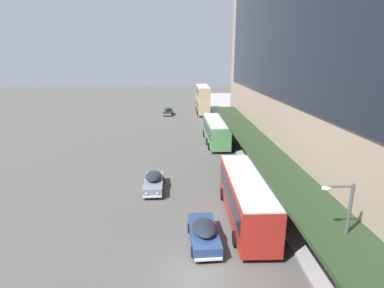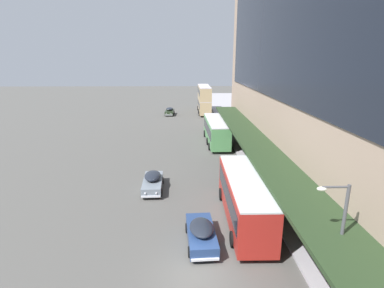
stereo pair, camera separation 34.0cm
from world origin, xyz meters
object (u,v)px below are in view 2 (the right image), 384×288
at_px(transit_bus_kerbside_front, 204,98).
at_px(street_lamp, 338,235).
at_px(sedan_lead_mid, 201,233).
at_px(transit_bus_kerbside_rear, 216,130).
at_px(fire_hydrant, 270,200).
at_px(sedan_trailing_mid, 170,111).
at_px(pedestrian_at_kerb, 342,260).
at_px(sedan_far_back, 153,181).
at_px(transit_bus_kerbside_far, 244,196).

bearing_deg(transit_bus_kerbside_front, street_lamp, -87.13).
relative_size(sedan_lead_mid, street_lamp, 0.75).
xyz_separation_m(transit_bus_kerbside_rear, fire_hydrant, (2.46, -18.98, -1.42)).
relative_size(transit_bus_kerbside_front, street_lamp, 1.88).
xyz_separation_m(transit_bus_kerbside_rear, sedan_trailing_mid, (-7.61, 22.39, -1.14)).
xyz_separation_m(sedan_lead_mid, pedestrian_at_kerb, (7.35, -3.42, 0.41)).
height_order(sedan_trailing_mid, sedan_far_back, sedan_trailing_mid).
distance_m(sedan_trailing_mid, street_lamp, 52.46).
bearing_deg(sedan_lead_mid, sedan_trailing_mid, 95.19).
height_order(transit_bus_kerbside_rear, sedan_lead_mid, transit_bus_kerbside_rear).
distance_m(pedestrian_at_kerb, street_lamp, 3.29).
height_order(transit_bus_kerbside_rear, transit_bus_kerbside_far, transit_bus_kerbside_far).
distance_m(sedan_far_back, fire_hydrant, 10.40).
height_order(transit_bus_kerbside_front, street_lamp, street_lamp).
bearing_deg(sedan_trailing_mid, street_lamp, -78.79).
bearing_deg(transit_bus_kerbside_rear, pedestrian_at_kerb, -81.81).
bearing_deg(sedan_trailing_mid, transit_bus_kerbside_far, -80.32).
height_order(pedestrian_at_kerb, street_lamp, street_lamp).
distance_m(transit_bus_kerbside_front, fire_hydrant, 43.85).
xyz_separation_m(sedan_far_back, fire_hydrant, (9.82, -3.42, -0.28)).
relative_size(sedan_far_back, street_lamp, 0.76).
distance_m(transit_bus_kerbside_front, street_lamp, 53.77).
bearing_deg(pedestrian_at_kerb, transit_bus_kerbside_far, 123.51).
relative_size(sedan_lead_mid, fire_hydrant, 6.51).
height_order(transit_bus_kerbside_front, sedan_far_back, transit_bus_kerbside_front).
xyz_separation_m(sedan_trailing_mid, sedan_lead_mid, (4.21, -46.41, -0.01)).
height_order(transit_bus_kerbside_far, pedestrian_at_kerb, transit_bus_kerbside_far).
xyz_separation_m(transit_bus_kerbside_far, sedan_lead_mid, (-3.23, -2.81, -1.18)).
bearing_deg(transit_bus_kerbside_far, pedestrian_at_kerb, -56.49).
bearing_deg(pedestrian_at_kerb, sedan_far_back, 133.60).
height_order(sedan_far_back, street_lamp, street_lamp).
distance_m(transit_bus_kerbside_far, sedan_far_back, 9.22).
distance_m(transit_bus_kerbside_far, pedestrian_at_kerb, 7.50).
xyz_separation_m(transit_bus_kerbside_rear, pedestrian_at_kerb, (3.95, -27.44, -0.73)).
distance_m(sedan_far_back, street_lamp, 16.97).
relative_size(street_lamp, fire_hydrant, 8.67).
height_order(pedestrian_at_kerb, fire_hydrant, pedestrian_at_kerb).
bearing_deg(street_lamp, pedestrian_at_kerb, 48.48).
bearing_deg(fire_hydrant, pedestrian_at_kerb, -80.02).
distance_m(transit_bus_kerbside_rear, sedan_lead_mid, 24.29).
bearing_deg(transit_bus_kerbside_rear, transit_bus_kerbside_front, 90.26).
distance_m(transit_bus_kerbside_front, sedan_trailing_mid, 8.21).
bearing_deg(sedan_trailing_mid, transit_bus_kerbside_rear, -71.22).
height_order(transit_bus_kerbside_rear, pedestrian_at_kerb, transit_bus_kerbside_rear).
bearing_deg(sedan_far_back, pedestrian_at_kerb, -46.40).
distance_m(street_lamp, fire_hydrant, 10.52).
bearing_deg(transit_bus_kerbside_front, sedan_lead_mid, -93.86).
distance_m(transit_bus_kerbside_far, sedan_lead_mid, 4.44).
xyz_separation_m(transit_bus_kerbside_far, sedan_far_back, (-7.19, 5.65, -1.18)).
xyz_separation_m(sedan_lead_mid, street_lamp, (5.98, -4.97, 2.97)).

